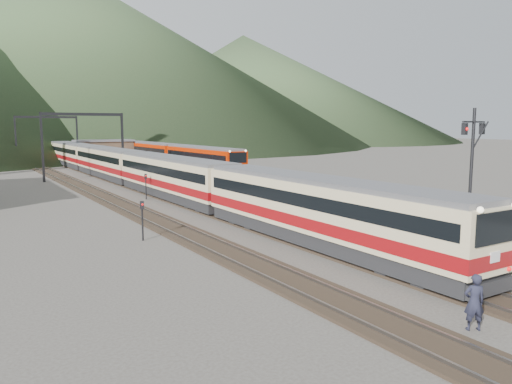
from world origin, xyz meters
TOP-DOWN VIEW (x-y plane):
  - track_main at (0.00, 40.00)m, footprint 2.60×200.00m
  - track_far at (-5.00, 40.00)m, footprint 2.60×200.00m
  - track_second at (11.50, 40.00)m, footprint 2.60×200.00m
  - platform at (5.60, 38.00)m, footprint 8.00×100.00m
  - gantry_near at (-2.85, 55.00)m, footprint 9.55×0.25m
  - gantry_far at (-2.85, 80.00)m, footprint 9.55×0.25m
  - station_shed at (5.60, 78.00)m, footprint 9.40×4.40m
  - hill_b at (30.00, 230.00)m, footprint 220.00×220.00m
  - hill_c at (110.00, 210.00)m, footprint 160.00×160.00m
  - main_train at (0.00, 44.95)m, footprint 2.99×81.82m
  - second_train at (11.50, 71.06)m, footprint 2.72×55.81m
  - signal_mast at (2.71, 7.07)m, footprint 2.17×0.60m
  - short_signal_b at (-2.08, 35.79)m, footprint 0.26×0.22m
  - short_signal_c at (-7.67, 20.52)m, footprint 0.26×0.23m
  - worker at (-2.86, 2.84)m, footprint 0.81×0.72m

SIDE VIEW (x-z plane):
  - track_main at x=0.00m, z-range -0.05..0.18m
  - track_far at x=-5.00m, z-range -0.05..0.18m
  - track_second at x=11.50m, z-range -0.05..0.18m
  - platform at x=5.60m, z-range 0.00..1.00m
  - worker at x=-2.86m, z-range 0.00..1.86m
  - short_signal_b at x=-2.08m, z-range 0.33..2.60m
  - short_signal_c at x=-7.67m, z-range 0.33..2.60m
  - second_train at x=11.50m, z-range 0.23..3.55m
  - main_train at x=0.00m, z-range 0.23..3.88m
  - station_shed at x=5.60m, z-range 1.02..4.12m
  - signal_mast at x=2.71m, z-range 1.72..7.99m
  - gantry_near at x=-2.85m, z-range 1.59..9.59m
  - gantry_far at x=-2.85m, z-range 1.59..9.59m
  - hill_c at x=110.00m, z-range 0.00..50.00m
  - hill_b at x=30.00m, z-range 0.00..75.00m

